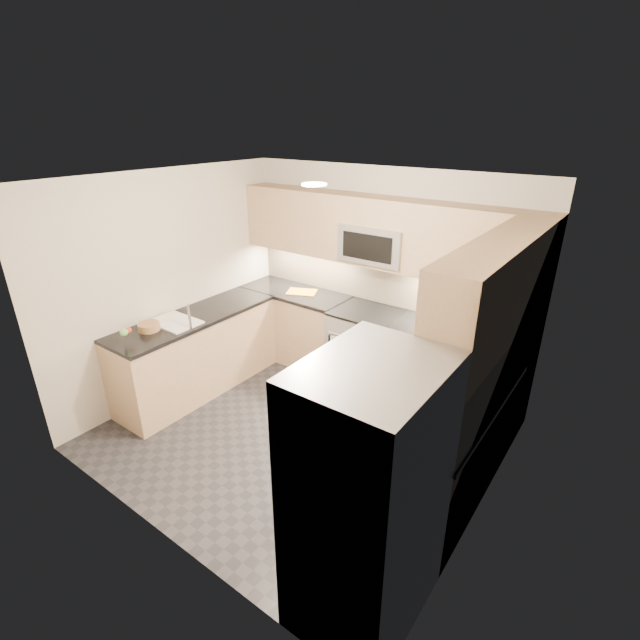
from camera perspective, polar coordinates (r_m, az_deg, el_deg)
The scene contains 35 objects.
floor at distance 4.89m, azimuth -2.50°, elevation -13.81°, with size 3.60×3.20×0.00m, color black.
ceiling at distance 3.91m, azimuth -3.16°, elevation 16.70°, with size 3.60×3.20×0.02m, color beige.
wall_back at distance 5.50m, azimuth 7.75°, elevation 5.18°, with size 3.60×0.02×2.50m, color beige.
wall_front at distance 3.31m, azimuth -20.64°, elevation -9.38°, with size 3.60×0.02×2.50m, color beige.
wall_left at distance 5.49m, azimuth -17.66°, elevation 4.23°, with size 0.02×3.20×2.50m, color beige.
wall_right at distance 3.52m, azimuth 20.89°, elevation -7.30°, with size 0.02×3.20×2.50m, color beige.
base_cab_back_left at distance 6.12m, azimuth -2.99°, elevation -0.71°, with size 1.42×0.60×0.90m, color tan.
base_cab_back_right at distance 5.17m, azimuth 16.28°, elevation -6.57°, with size 1.42×0.60×0.90m, color tan.
base_cab_right at distance 4.15m, azimuth 15.81°, elevation -14.81°, with size 0.60×1.70×0.90m, color tan.
base_cab_peninsula at distance 5.57m, azimuth -14.78°, elevation -4.11°, with size 0.60×2.00×0.90m, color tan.
countertop_back_left at distance 5.94m, azimuth -3.08°, elevation 3.42°, with size 1.42×0.63×0.04m, color black.
countertop_back_right at distance 4.96m, azimuth 16.89°, elevation -1.86°, with size 1.42×0.63×0.04m, color black.
countertop_right at distance 3.88m, azimuth 16.57°, elevation -9.35°, with size 0.63×1.70×0.04m, color black.
countertop_peninsula at distance 5.37m, azimuth -15.29°, elevation 0.33°, with size 0.63×2.00×0.04m, color black.
upper_cab_back at distance 5.19m, azimuth 7.14°, elevation 10.72°, with size 3.60×0.35×0.75m, color tan.
upper_cab_right at distance 3.57m, azimuth 20.82°, elevation 3.36°, with size 0.35×1.95×0.75m, color tan.
backsplash_back at distance 5.51m, azimuth 7.69°, elevation 4.63°, with size 3.60×0.01×0.51m, color tan.
backsplash_right at distance 3.94m, azimuth 22.59°, elevation -5.12°, with size 0.01×2.30×0.51m, color tan.
gas_range at distance 5.54m, azimuth 5.67°, elevation -3.49°, with size 0.76×0.65×0.91m, color #ABADB4.
range_cooktop at distance 5.35m, azimuth 5.86°, elevation 0.90°, with size 0.76×0.65×0.03m, color black.
oven_door_glass at distance 5.29m, azimuth 3.82°, elevation -4.86°, with size 0.62×0.02×0.45m, color black.
oven_handle at distance 5.15m, azimuth 3.78°, elevation -2.31°, with size 0.02×0.02×0.60m, color #B2B5BA.
microwave at distance 5.20m, azimuth 6.94°, elevation 9.34°, with size 0.76×0.40×0.40m, color #96989D.
microwave_door at distance 5.03m, azimuth 5.76°, elevation 8.89°, with size 0.60×0.01×0.28m, color black.
refrigerator at distance 2.96m, azimuth 5.93°, elevation -20.97°, with size 0.70×0.90×1.80m, color #A3A4AA.
fridge_handle_left at distance 2.96m, azimuth -2.46°, elevation -19.37°, with size 0.02×0.02×1.20m, color #B2B5BA.
fridge_handle_right at distance 3.18m, azimuth 1.73°, elevation -15.81°, with size 0.02×0.02×1.20m, color #B2B5BA.
sink_basin at distance 5.25m, azimuth -17.33°, elevation -0.94°, with size 0.52×0.38×0.16m, color white.
faucet at distance 4.98m, azimuth -15.79°, elevation 0.40°, with size 0.03×0.03×0.28m, color silver.
utensil_bowl at distance 4.76m, azimuth 21.75°, elevation -2.26°, with size 0.30×0.30×0.17m, color #6FC152.
cutting_board at distance 5.88m, azimuth -2.25°, elevation 3.47°, with size 0.36×0.25×0.01m, color orange.
fruit_basket at distance 5.12m, azimuth -20.30°, elevation -0.78°, with size 0.22×0.22×0.08m, color #A0744A.
fruit_apple at distance 4.92m, azimuth -22.51°, elevation -1.19°, with size 0.07×0.07×0.07m, color #B82D15.
fruit_pear at distance 4.89m, azimuth -22.98°, elevation -1.42°, with size 0.08×0.08×0.08m, color #6BBB50.
dish_towel_check at distance 5.29m, azimuth 2.14°, elevation -3.59°, with size 0.17×0.01×0.31m, color silver.
Camera 1 is at (2.45, -3.01, 2.97)m, focal length 26.00 mm.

